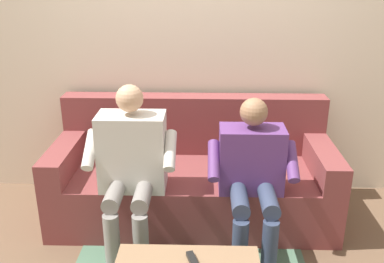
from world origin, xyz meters
The scene contains 5 objects.
back_wall centered at (0.00, -0.60, 1.25)m, with size 4.28×0.06×2.51m, color beige.
couch centered at (0.00, -0.15, 0.30)m, with size 2.07×0.85×0.87m.
person_left_seated centered at (-0.40, 0.29, 0.58)m, with size 0.58×0.57×1.05m.
person_right_seated centered at (0.40, 0.27, 0.63)m, with size 0.59×0.55×1.12m.
remote_black centered at (-0.03, 0.97, 0.38)m, with size 0.14×0.04×0.02m, color black.
Camera 1 is at (-0.08, 2.83, 1.81)m, focal length 40.29 mm.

